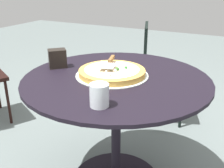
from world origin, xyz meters
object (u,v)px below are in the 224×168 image
Objects in this scene: pizza_server at (110,62)px; napkin_dispenser at (57,58)px; patio_table at (116,108)px; pizza_on_tray at (112,72)px; patio_chair_corner at (156,66)px; drinking_cup at (99,95)px.

napkin_dispenser is at bearing 11.01° from pizza_server.
patio_table is 2.53× the size of pizza_on_tray.
patio_table is 0.26m from pizza_server.
patio_chair_corner is at bearing -87.71° from pizza_on_tray.
pizza_server reaches higher than patio_table.
pizza_on_tray is at bearing -41.25° from napkin_dispenser.
pizza_on_tray is 4.06× the size of drinking_cup.
pizza_server is (0.07, -0.05, 0.25)m from patio_table.
pizza_on_tray is at bearing 92.29° from patio_chair_corner.
patio_chair_corner is at bearing -89.99° from pizza_server.
patio_table is 0.42m from drinking_cup.
pizza_on_tray is at bearing 131.93° from pizza_server.
patio_chair_corner reaches higher than pizza_on_tray.
patio_table is 0.92m from patio_chair_corner.
patio_table is 1.18× the size of patio_chair_corner.
patio_chair_corner reaches higher than napkin_dispenser.
napkin_dispenser is at bearing 1.11° from patio_table.
drinking_cup is (-0.12, 0.35, 0.03)m from pizza_on_tray.
napkin_dispenser is at bearing 71.29° from patio_chair_corner.
drinking_cup is at bearing 109.24° from pizza_on_tray.
pizza_server is at bearing 90.01° from patio_chair_corner.
patio_chair_corner is (0.16, -1.25, -0.26)m from drinking_cup.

